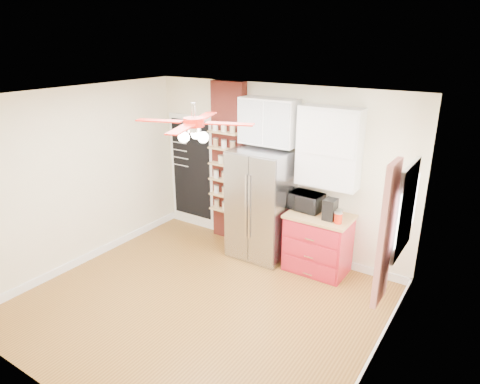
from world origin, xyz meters
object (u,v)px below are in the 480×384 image
Objects in this scene: ceiling_fan at (194,123)px; coffee_maker at (330,209)px; fridge at (261,204)px; canister_left at (338,218)px; toaster_oven at (306,202)px; pantry_jar_oats at (221,159)px; red_cabinet at (318,243)px.

ceiling_fan reaches higher than coffee_maker.
canister_left is (1.29, -0.08, 0.10)m from fridge.
coffee_maker reaches higher than toaster_oven.
coffee_maker is at bearing -4.97° from pantry_jar_oats.
red_cabinet is at bearing -12.45° from toaster_oven.
coffee_maker is 2.06× the size of canister_left.
coffee_maker is (1.14, -0.01, 0.18)m from fridge.
fridge is at bearing -177.05° from red_cabinet.
ceiling_fan is (-0.92, -1.68, 1.97)m from red_cabinet.
fridge reaches higher than red_cabinet.
pantry_jar_oats is at bearing 117.27° from ceiling_fan.
red_cabinet is at bearing 159.59° from coffee_maker.
fridge is 11.81× the size of canister_left.
red_cabinet is 7.48× the size of pantry_jar_oats.
ceiling_fan is 2.34m from toaster_oven.
toaster_oven is 0.62m from canister_left.
ceiling_fan is 2.46m from canister_left.
ceiling_fan is at bearing -118.71° from red_cabinet.
pantry_jar_oats is (-0.87, 0.16, 0.56)m from fridge.
red_cabinet is 3.09× the size of coffee_maker.
ceiling_fan is at bearing -88.24° from fridge.
toaster_oven is at bearing 161.77° from coffee_maker.
coffee_maker is (1.09, 1.62, -1.37)m from ceiling_fan.
fridge is 1.16m from coffee_maker.
red_cabinet is at bearing 61.29° from ceiling_fan.
pantry_jar_oats is at bearing 175.12° from coffee_maker.
fridge is at bearing 91.76° from ceiling_fan.
coffee_maker is 2.42× the size of pantry_jar_oats.
fridge is 3.64× the size of toaster_oven.
pantry_jar_oats is (-2.17, 0.24, 0.46)m from canister_left.
red_cabinet is 0.63m from coffee_maker.
canister_left is (1.24, 1.55, -1.45)m from ceiling_fan.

